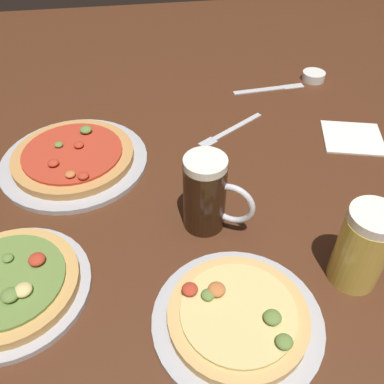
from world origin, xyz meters
TOP-DOWN VIEW (x-y plane):
  - ground_plane at (0.00, 0.00)m, footprint 2.40×2.40m
  - pizza_plate_near at (-0.34, -0.18)m, footprint 0.27×0.27m
  - pizza_plate_far at (-0.25, 0.16)m, footprint 0.34×0.34m
  - pizza_plate_side at (0.03, -0.30)m, footprint 0.27×0.27m
  - beer_mug_dark at (0.25, -0.23)m, footprint 0.12×0.12m
  - beer_mug_amber at (0.02, -0.07)m, footprint 0.13×0.10m
  - ramekin_butter at (0.44, 0.46)m, footprint 0.07×0.07m
  - napkin_folded at (0.43, 0.15)m, footprint 0.18×0.17m
  - fork_left at (0.14, 0.23)m, footprint 0.19×0.13m
  - knife_spare at (0.30, 0.42)m, footprint 0.22×0.04m

SIDE VIEW (x-z plane):
  - ground_plane at x=0.00m, z-range -0.03..0.00m
  - knife_spare at x=0.30m, z-range 0.00..0.01m
  - fork_left at x=0.14m, z-range 0.00..0.01m
  - napkin_folded at x=0.43m, z-range 0.00..0.01m
  - ramekin_butter at x=0.44m, z-range 0.00..0.03m
  - pizza_plate_far at x=-0.25m, z-range -0.01..0.04m
  - pizza_plate_side at x=0.03m, z-range -0.01..0.04m
  - pizza_plate_near at x=-0.34m, z-range -0.01..0.04m
  - beer_mug_dark at x=0.25m, z-range 0.00..0.16m
  - beer_mug_amber at x=0.02m, z-range 0.00..0.16m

